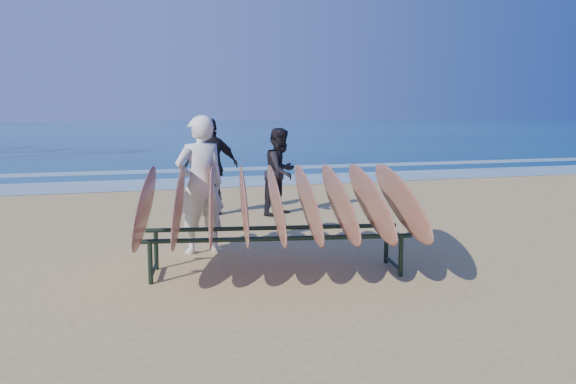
{
  "coord_description": "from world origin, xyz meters",
  "views": [
    {
      "loc": [
        -2.29,
        -6.57,
        2.0
      ],
      "look_at": [
        0.0,
        0.8,
        0.95
      ],
      "focal_mm": 38.0,
      "sensor_mm": 36.0,
      "label": 1
    }
  ],
  "objects_px": {
    "surfboard_rack": "(276,203)",
    "person_dark_a": "(281,172)",
    "person_dark_b": "(211,167)",
    "person_white": "(200,185)"
  },
  "relations": [
    {
      "from": "person_dark_b",
      "to": "surfboard_rack",
      "type": "bearing_deg",
      "value": 78.9
    },
    {
      "from": "surfboard_rack",
      "to": "person_white",
      "type": "relative_size",
      "value": 1.87
    },
    {
      "from": "person_white",
      "to": "person_dark_b",
      "type": "xyz_separation_m",
      "value": [
        0.69,
        2.99,
        -0.04
      ]
    },
    {
      "from": "person_dark_a",
      "to": "person_dark_b",
      "type": "height_order",
      "value": "person_dark_b"
    },
    {
      "from": "surfboard_rack",
      "to": "person_dark_b",
      "type": "bearing_deg",
      "value": 101.08
    },
    {
      "from": "surfboard_rack",
      "to": "person_dark_a",
      "type": "distance_m",
      "value": 4.19
    },
    {
      "from": "surfboard_rack",
      "to": "person_dark_a",
      "type": "bearing_deg",
      "value": 83.46
    },
    {
      "from": "person_dark_a",
      "to": "person_dark_b",
      "type": "bearing_deg",
      "value": 124.46
    },
    {
      "from": "surfboard_rack",
      "to": "person_white",
      "type": "height_order",
      "value": "person_white"
    },
    {
      "from": "surfboard_rack",
      "to": "person_white",
      "type": "bearing_deg",
      "value": 128.26
    }
  ]
}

